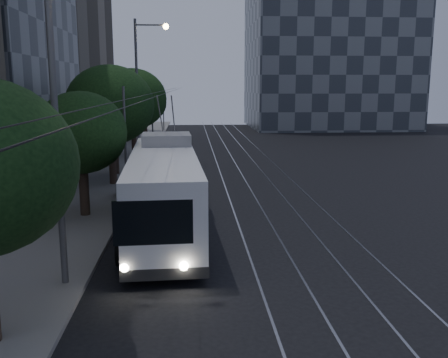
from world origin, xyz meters
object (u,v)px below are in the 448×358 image
at_px(streetlamp_far, 142,79).
at_px(car_white_d, 165,141).
at_px(car_white_b, 174,158).
at_px(streetlamp_near, 68,93).
at_px(pickup_silver, 143,191).
at_px(car_white_a, 170,165).
at_px(trolleybus, 164,190).
at_px(car_white_c, 176,149).

bearing_deg(streetlamp_far, car_white_d, 83.75).
height_order(car_white_b, streetlamp_near, streetlamp_near).
bearing_deg(car_white_d, streetlamp_far, -74.56).
xyz_separation_m(pickup_silver, streetlamp_near, (-0.98, -10.50, 5.10)).
height_order(car_white_a, streetlamp_far, streetlamp_far).
bearing_deg(car_white_d, car_white_a, -64.07).
bearing_deg(streetlamp_near, trolleybus, 68.28).
distance_m(trolleybus, pickup_silver, 4.95).
bearing_deg(streetlamp_near, car_white_a, 83.72).
height_order(trolleybus, car_white_b, trolleybus).
bearing_deg(car_white_a, pickup_silver, -96.27).
bearing_deg(car_white_b, car_white_d, 105.27).
relative_size(streetlamp_near, streetlamp_far, 0.88).
bearing_deg(trolleybus, car_white_c, 87.42).
bearing_deg(pickup_silver, car_white_b, 72.05).
xyz_separation_m(car_white_b, streetlamp_near, (-2.22, -23.13, 5.22)).
bearing_deg(pickup_silver, car_white_a, 70.22).
xyz_separation_m(pickup_silver, car_white_b, (1.24, 12.63, -0.12)).
height_order(car_white_a, streetlamp_near, streetlamp_near).
relative_size(car_white_a, car_white_d, 1.07).
relative_size(car_white_b, streetlamp_far, 0.38).
bearing_deg(streetlamp_near, car_white_b, 84.51).
bearing_deg(streetlamp_far, streetlamp_near, -89.66).
height_order(pickup_silver, car_white_c, pickup_silver).
height_order(car_white_c, car_white_d, car_white_c).
distance_m(car_white_a, car_white_b, 4.28).
distance_m(pickup_silver, car_white_c, 17.09).
xyz_separation_m(car_white_b, car_white_c, (0.02, 4.41, 0.09)).
bearing_deg(car_white_b, car_white_a, -83.36).
bearing_deg(pickup_silver, streetlamp_far, 82.28).
distance_m(pickup_silver, car_white_a, 8.42).
relative_size(trolleybus, car_white_c, 3.05).
xyz_separation_m(car_white_c, streetlamp_near, (-2.24, -27.55, 5.14)).
height_order(car_white_b, car_white_c, car_white_c).
distance_m(car_white_a, car_white_c, 8.69).
xyz_separation_m(pickup_silver, car_white_c, (1.26, 17.04, -0.04)).
bearing_deg(car_white_d, car_white_b, -61.68).
height_order(trolleybus, car_white_c, trolleybus).
distance_m(car_white_d, streetlamp_near, 34.65).
bearing_deg(car_white_c, trolleybus, -100.76).
relative_size(car_white_d, streetlamp_near, 0.40).
relative_size(car_white_a, car_white_c, 0.97).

